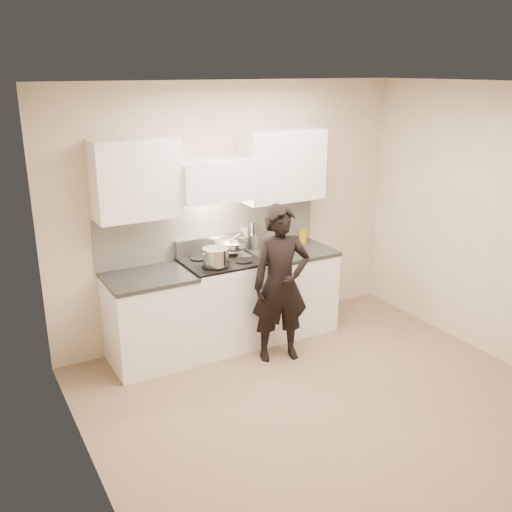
# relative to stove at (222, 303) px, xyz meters

# --- Properties ---
(ground_plane) EXTENTS (4.00, 4.00, 0.00)m
(ground_plane) POSITION_rel_stove_xyz_m (0.30, -1.42, -0.47)
(ground_plane) COLOR #836D56
(room_shell) EXTENTS (4.04, 3.54, 2.70)m
(room_shell) POSITION_rel_stove_xyz_m (0.24, -1.05, 1.12)
(room_shell) COLOR beige
(room_shell) RESTS_ON ground
(stove) EXTENTS (0.76, 0.65, 0.96)m
(stove) POSITION_rel_stove_xyz_m (0.00, 0.00, 0.00)
(stove) COLOR white
(stove) RESTS_ON ground
(counter_right) EXTENTS (0.92, 0.67, 0.92)m
(counter_right) POSITION_rel_stove_xyz_m (0.83, 0.00, -0.01)
(counter_right) COLOR white
(counter_right) RESTS_ON ground
(counter_left) EXTENTS (0.82, 0.67, 0.92)m
(counter_left) POSITION_rel_stove_xyz_m (-0.78, 0.00, -0.01)
(counter_left) COLOR white
(counter_left) RESTS_ON ground
(wok) EXTENTS (0.36, 0.44, 0.29)m
(wok) POSITION_rel_stove_xyz_m (0.17, 0.11, 0.58)
(wok) COLOR #BDBDBD
(wok) RESTS_ON stove
(stock_pot) EXTENTS (0.35, 0.34, 0.17)m
(stock_pot) POSITION_rel_stove_xyz_m (-0.12, -0.14, 0.57)
(stock_pot) COLOR #BDBDBD
(stock_pot) RESTS_ON stove
(utensil_crock) EXTENTS (0.11, 0.11, 0.30)m
(utensil_crock) POSITION_rel_stove_xyz_m (0.51, 0.25, 0.54)
(utensil_crock) COLOR #B8B8B8
(utensil_crock) RESTS_ON counter_right
(spice_jar) EXTENTS (0.04, 0.04, 0.10)m
(spice_jar) POSITION_rel_stove_xyz_m (0.75, 0.16, 0.49)
(spice_jar) COLOR orange
(spice_jar) RESTS_ON counter_right
(oil_glass) EXTENTS (0.09, 0.09, 0.16)m
(oil_glass) POSITION_rel_stove_xyz_m (1.12, 0.16, 0.52)
(oil_glass) COLOR #A27915
(oil_glass) RESTS_ON counter_right
(person) EXTENTS (0.66, 0.52, 1.59)m
(person) POSITION_rel_stove_xyz_m (0.39, -0.54, 0.32)
(person) COLOR black
(person) RESTS_ON ground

